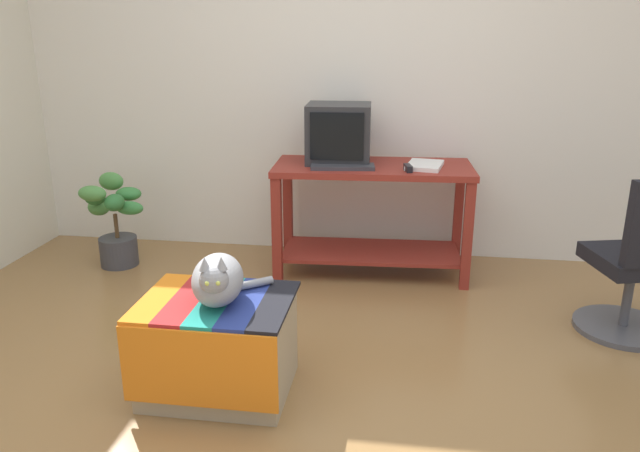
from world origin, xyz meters
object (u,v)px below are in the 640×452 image
Objects in this scene: office_chair at (639,268)px; stapler at (408,168)px; book at (425,165)px; potted_plant at (114,224)px; ottoman_with_blanket at (218,346)px; cat at (218,279)px; desk at (372,201)px; keyboard at (343,167)px; tv_monitor at (339,134)px.

office_chair is 8.09× the size of stapler.
book is 0.47× the size of potted_plant.
ottoman_with_blanket is 1.52× the size of cat.
stapler is at bearing 48.43° from cat.
keyboard is at bearing -146.28° from desk.
ottoman_with_blanket is at bearing -112.94° from keyboard.
book reaches higher than cat.
stapler is at bearing -0.50° from potted_plant.
cat reaches higher than potted_plant.
keyboard is at bearing 62.77° from cat.
tv_monitor is at bearing -38.65° from office_chair.
cat is at bearing -104.39° from tv_monitor.
book is 0.68× the size of cat.
stapler reaches higher than book.
stapler is (0.23, -0.15, 0.26)m from desk.
potted_plant is at bearing -167.18° from book.
office_chair is at bearing -10.22° from potted_plant.
cat is 1.88m from potted_plant.
ottoman_with_blanket is 0.74× the size of office_chair.
tv_monitor is at bearing 96.75° from keyboard.
book reaches higher than potted_plant.
ottoman_with_blanket is 1.84m from potted_plant.
book is 1.36m from office_chair.
keyboard is (-0.18, -0.14, 0.25)m from desk.
tv_monitor is at bearing 141.80° from stapler.
tv_monitor is 1.66m from potted_plant.
keyboard is 0.41m from stapler.
ottoman_with_blanket is 2.20m from office_chair.
potted_plant is at bearing 129.81° from ottoman_with_blanket.
office_chair is (1.12, -0.69, -0.37)m from book.
tv_monitor reaches higher than stapler.
tv_monitor reaches higher than potted_plant.
cat is at bearing 9.08° from office_chair.
desk is at bearing 29.51° from keyboard.
ottoman_with_blanket is 6.02× the size of stapler.
book is at bearing 59.12° from ottoman_with_blanket.
desk is 1.62m from office_chair.
tv_monitor reaches higher than cat.
desk reaches higher than ottoman_with_blanket.
ottoman_with_blanket is (-0.58, -1.55, -0.27)m from desk.
keyboard is at bearing -0.00° from potted_plant.
ottoman_with_blanket is at bearing -133.11° from stapler.
potted_plant is (-1.18, 1.41, 0.08)m from ottoman_with_blanket.
stapler reaches higher than potted_plant.
keyboard is at bearing -33.39° from office_chair.
potted_plant is (-1.20, 1.43, -0.25)m from cat.
stapler is (1.99, -0.02, 0.46)m from potted_plant.
desk is 2.99× the size of cat.
desk is 3.04× the size of tv_monitor.
tv_monitor reaches higher than desk.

